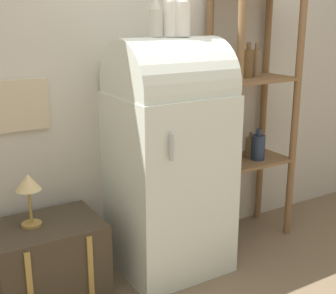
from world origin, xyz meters
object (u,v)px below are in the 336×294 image
refrigerator (169,154)px  suitcase_trunk (48,262)px  vase_right (181,12)px  vase_center (170,12)px  vase_left (155,17)px  desk_lamp (28,187)px

refrigerator → suitcase_trunk: 0.95m
vase_right → suitcase_trunk: bearing=177.3°
refrigerator → vase_right: size_ratio=4.98×
suitcase_trunk → vase_right: (0.86, -0.04, 1.37)m
refrigerator → vase_center: bearing=-52.3°
vase_left → vase_center: size_ratio=0.78×
vase_left → desk_lamp: size_ratio=0.77×
suitcase_trunk → vase_left: (0.70, -0.02, 1.34)m
vase_left → vase_center: vase_center is taller
suitcase_trunk → desk_lamp: size_ratio=2.01×
vase_left → vase_right: 0.16m
suitcase_trunk → vase_right: vase_right is taller
suitcase_trunk → vase_left: 1.51m
vase_left → vase_right: (0.16, -0.02, 0.03)m
refrigerator → vase_left: 0.81m
refrigerator → vase_center: (0.00, -0.00, 0.84)m
refrigerator → suitcase_trunk: bearing=177.4°
vase_left → vase_right: vase_right is taller
vase_left → vase_center: 0.09m
vase_center → vase_left: bearing=170.1°
vase_center → desk_lamp: vase_center is taller
suitcase_trunk → refrigerator: bearing=-2.6°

